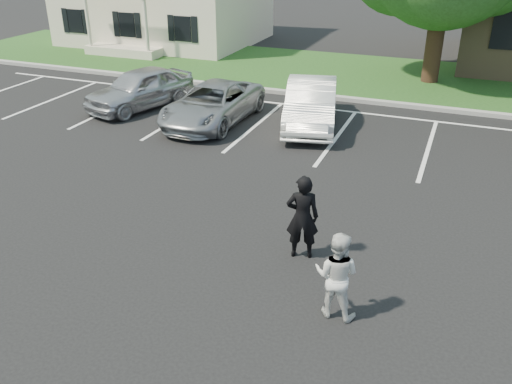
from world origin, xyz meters
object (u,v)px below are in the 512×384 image
at_px(car_silver_minivan, 213,104).
at_px(man_black_suit, 302,217).
at_px(man_white_shirt, 336,275).
at_px(car_silver_west, 140,88).
at_px(car_white_sedan, 311,104).

bearing_deg(car_silver_minivan, man_black_suit, -50.82).
distance_m(man_white_shirt, car_silver_minivan, 10.52).
distance_m(man_black_suit, car_silver_west, 11.23).
xyz_separation_m(man_black_suit, car_silver_west, (-8.44, 7.40, -0.17)).
distance_m(car_silver_minivan, car_white_sedan, 3.29).
xyz_separation_m(man_black_suit, man_white_shirt, (1.08, -1.55, -0.09)).
xyz_separation_m(man_white_shirt, car_silver_west, (-9.52, 8.94, -0.07)).
bearing_deg(car_silver_west, car_white_sedan, 21.35).
distance_m(man_black_suit, man_white_shirt, 1.89).
bearing_deg(car_white_sedan, man_black_suit, -88.69).
bearing_deg(man_black_suit, man_white_shirt, 107.84).
bearing_deg(man_white_shirt, car_silver_minivan, -50.53).
height_order(man_black_suit, car_silver_west, man_black_suit).
bearing_deg(car_white_sedan, car_silver_minivan, -178.10).
bearing_deg(car_silver_minivan, car_white_sedan, 17.41).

